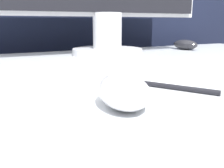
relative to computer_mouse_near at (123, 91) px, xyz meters
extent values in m
cube|color=black|center=(-0.04, 0.78, -0.21)|extent=(5.00, 0.03, 1.16)
ellipsoid|color=silver|center=(0.00, 0.00, 0.00)|extent=(0.08, 0.11, 0.04)
cube|color=silver|center=(0.00, 0.18, -0.01)|extent=(0.44, 0.15, 0.02)
cube|color=white|center=(0.00, 0.18, 0.00)|extent=(0.41, 0.13, 0.01)
cylinder|color=silver|center=(0.20, 0.47, -0.01)|extent=(0.22, 0.22, 0.02)
cylinder|color=silver|center=(0.20, 0.47, 0.05)|extent=(0.09, 0.09, 0.11)
ellipsoid|color=#232328|center=(0.53, 0.49, 0.00)|extent=(0.07, 0.11, 0.04)
cylinder|color=black|center=(0.10, 0.05, -0.02)|extent=(0.08, 0.13, 0.01)
camera|label=1|loc=(-0.15, -0.26, 0.08)|focal=42.00mm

